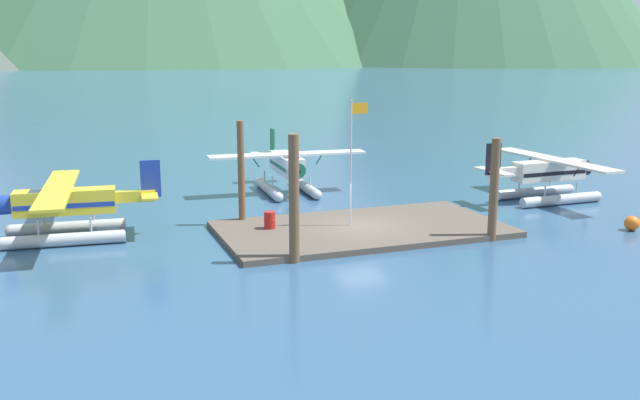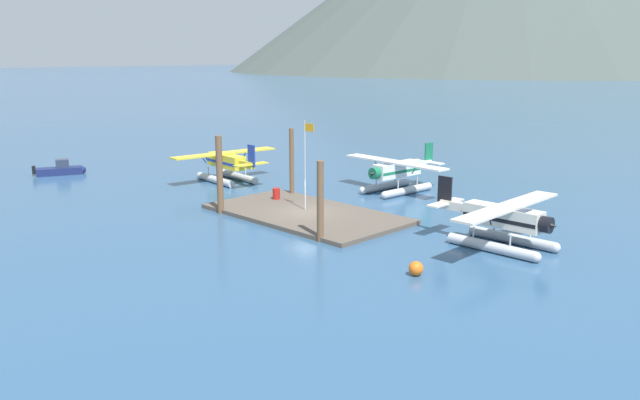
{
  "view_description": "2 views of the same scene",
  "coord_description": "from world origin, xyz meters",
  "px_view_note": "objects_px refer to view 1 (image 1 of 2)",
  "views": [
    {
      "loc": [
        -14.31,
        -32.4,
        9.23
      ],
      "look_at": [
        -1.29,
        2.8,
        1.23
      ],
      "focal_mm": 39.33,
      "sensor_mm": 36.0,
      "label": 1
    },
    {
      "loc": [
        32.35,
        -30.64,
        11.36
      ],
      "look_at": [
        1.08,
        0.41,
        1.28
      ],
      "focal_mm": 35.57,
      "sensor_mm": 36.0,
      "label": 2
    }
  ],
  "objects_px": {
    "fuel_drum": "(270,220)",
    "seaplane_cream_stbd_fwd": "(549,176)",
    "seaplane_white_bow_centre": "(287,169)",
    "flagpole": "(353,149)",
    "mooring_buoy": "(632,223)",
    "seaplane_yellow_port_fwd": "(65,209)"
  },
  "relations": [
    {
      "from": "mooring_buoy",
      "to": "seaplane_white_bow_centre",
      "type": "relative_size",
      "value": 0.07
    },
    {
      "from": "seaplane_white_bow_centre",
      "to": "fuel_drum",
      "type": "bearing_deg",
      "value": -112.41
    },
    {
      "from": "flagpole",
      "to": "mooring_buoy",
      "type": "relative_size",
      "value": 8.36
    },
    {
      "from": "seaplane_yellow_port_fwd",
      "to": "seaplane_cream_stbd_fwd",
      "type": "height_order",
      "value": "same"
    },
    {
      "from": "seaplane_cream_stbd_fwd",
      "to": "fuel_drum",
      "type": "bearing_deg",
      "value": -174.46
    },
    {
      "from": "seaplane_yellow_port_fwd",
      "to": "flagpole",
      "type": "bearing_deg",
      "value": -13.05
    },
    {
      "from": "seaplane_white_bow_centre",
      "to": "seaplane_cream_stbd_fwd",
      "type": "bearing_deg",
      "value": -29.11
    },
    {
      "from": "flagpole",
      "to": "seaplane_white_bow_centre",
      "type": "bearing_deg",
      "value": 90.91
    },
    {
      "from": "fuel_drum",
      "to": "seaplane_white_bow_centre",
      "type": "height_order",
      "value": "seaplane_white_bow_centre"
    },
    {
      "from": "flagpole",
      "to": "seaplane_white_bow_centre",
      "type": "height_order",
      "value": "flagpole"
    },
    {
      "from": "mooring_buoy",
      "to": "fuel_drum",
      "type": "bearing_deg",
      "value": 161.88
    },
    {
      "from": "fuel_drum",
      "to": "seaplane_yellow_port_fwd",
      "type": "bearing_deg",
      "value": 165.91
    },
    {
      "from": "seaplane_cream_stbd_fwd",
      "to": "seaplane_yellow_port_fwd",
      "type": "bearing_deg",
      "value": 178.69
    },
    {
      "from": "flagpole",
      "to": "mooring_buoy",
      "type": "bearing_deg",
      "value": -20.34
    },
    {
      "from": "seaplane_white_bow_centre",
      "to": "seaplane_yellow_port_fwd",
      "type": "bearing_deg",
      "value": -151.77
    },
    {
      "from": "flagpole",
      "to": "mooring_buoy",
      "type": "distance_m",
      "value": 15.18
    },
    {
      "from": "seaplane_white_bow_centre",
      "to": "seaplane_cream_stbd_fwd",
      "type": "distance_m",
      "value": 16.68
    },
    {
      "from": "flagpole",
      "to": "fuel_drum",
      "type": "bearing_deg",
      "value": 169.38
    },
    {
      "from": "mooring_buoy",
      "to": "seaplane_cream_stbd_fwd",
      "type": "xyz_separation_m",
      "value": [
        0.66,
        7.71,
        1.19
      ]
    },
    {
      "from": "seaplane_white_bow_centre",
      "to": "mooring_buoy",
      "type": "bearing_deg",
      "value": -48.66
    },
    {
      "from": "fuel_drum",
      "to": "seaplane_yellow_port_fwd",
      "type": "height_order",
      "value": "seaplane_yellow_port_fwd"
    },
    {
      "from": "fuel_drum",
      "to": "seaplane_cream_stbd_fwd",
      "type": "relative_size",
      "value": 0.08
    }
  ]
}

